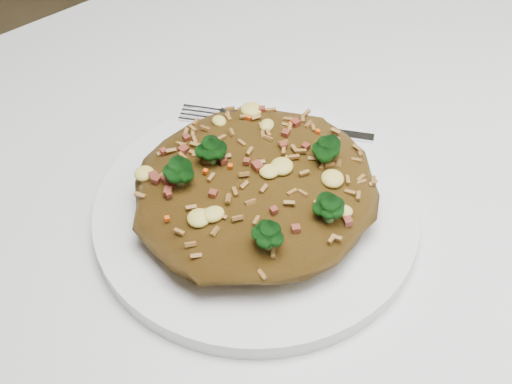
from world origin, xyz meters
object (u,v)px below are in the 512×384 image
(plate, at_px, (256,212))
(fried_rice, at_px, (256,182))
(dining_table, at_px, (373,279))
(fork, at_px, (285,126))

(plate, xyz_separation_m, fried_rice, (-0.00, -0.00, 0.03))
(dining_table, height_order, plate, plate)
(fried_rice, distance_m, fork, 0.09)
(dining_table, xyz_separation_m, fork, (-0.01, 0.11, 0.11))
(plate, bearing_deg, fried_rice, -114.27)
(plate, bearing_deg, fork, 35.89)
(plate, height_order, fried_rice, fried_rice)
(dining_table, distance_m, fried_rice, 0.17)
(dining_table, distance_m, fork, 0.15)
(fried_rice, xyz_separation_m, fork, (0.07, 0.05, -0.02))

